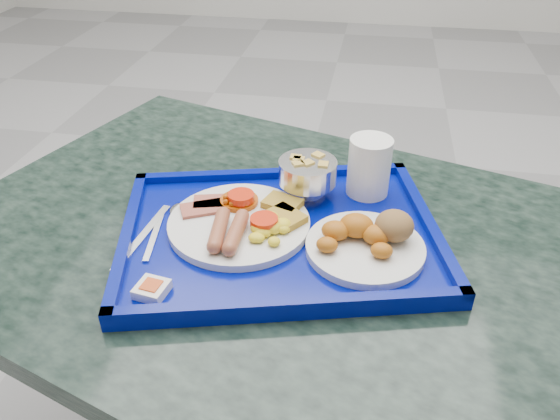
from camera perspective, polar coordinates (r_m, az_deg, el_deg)
name	(u,v)px	position (r m, az deg, el deg)	size (l,w,h in m)	color
floor	(289,238)	(2.04, 0.90, -2.90)	(6.00, 6.00, 0.00)	gray
table	(289,322)	(0.98, 0.94, -11.64)	(1.30, 1.06, 0.70)	slate
tray	(280,235)	(0.85, 0.00, -2.58)	(0.56, 0.47, 0.03)	#020E85
main_plate	(243,221)	(0.85, -3.84, -1.20)	(0.22, 0.22, 0.03)	silver
bread_plate	(368,239)	(0.82, 9.23, -3.01)	(0.18, 0.18, 0.06)	silver
fruit_bowl	(308,173)	(0.92, 2.89, 3.93)	(0.10, 0.10, 0.07)	silver
juice_cup	(369,165)	(0.93, 9.32, 4.68)	(0.07, 0.07, 0.10)	white
spoon	(171,217)	(0.89, -11.27, -0.70)	(0.04, 0.16, 0.01)	silver
knife	(142,237)	(0.86, -14.18, -2.71)	(0.01, 0.17, 0.00)	silver
jam_packet	(152,289)	(0.76, -13.24, -8.05)	(0.05, 0.05, 0.02)	white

